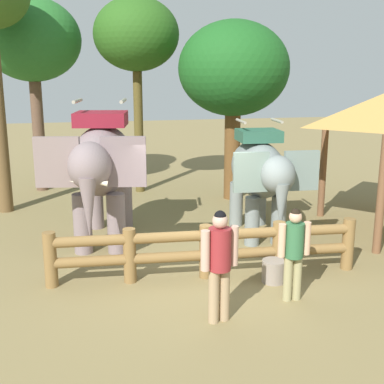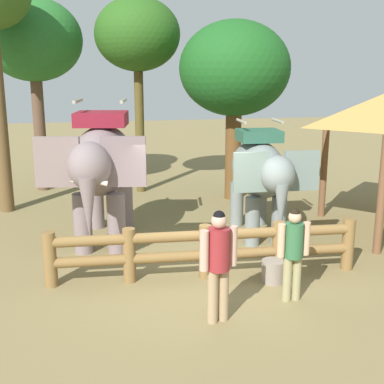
# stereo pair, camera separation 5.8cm
# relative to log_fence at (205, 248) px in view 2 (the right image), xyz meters

# --- Properties ---
(ground_plane) EXTENTS (60.00, 60.00, 0.00)m
(ground_plane) POSITION_rel_log_fence_xyz_m (0.00, 0.29, -0.60)
(ground_plane) COLOR olive
(log_fence) EXTENTS (6.02, 0.59, 1.05)m
(log_fence) POSITION_rel_log_fence_xyz_m (0.00, 0.00, 0.00)
(log_fence) COLOR brown
(log_fence) RESTS_ON ground
(elephant_near_left) EXTENTS (2.29, 3.89, 3.27)m
(elephant_near_left) POSITION_rel_log_fence_xyz_m (-1.83, 2.44, 1.24)
(elephant_near_left) COLOR gray
(elephant_near_left) RESTS_ON ground
(elephant_center) EXTENTS (1.85, 3.25, 2.79)m
(elephant_center) POSITION_rel_log_fence_xyz_m (1.81, 2.11, 0.96)
(elephant_center) COLOR slate
(elephant_center) RESTS_ON ground
(tourist_woman_in_black) EXTENTS (0.59, 0.33, 1.66)m
(tourist_woman_in_black) POSITION_rel_log_fence_xyz_m (1.24, -1.27, 0.36)
(tourist_woman_in_black) COLOR #999162
(tourist_woman_in_black) RESTS_ON ground
(tourist_man_in_blue) EXTENTS (0.63, 0.43, 1.84)m
(tourist_man_in_blue) POSITION_rel_log_fence_xyz_m (-0.20, -1.74, 0.46)
(tourist_man_in_blue) COLOR tan
(tourist_man_in_blue) RESTS_ON ground
(tree_far_left) EXTENTS (2.64, 2.64, 6.08)m
(tree_far_left) POSITION_rel_log_fence_xyz_m (-0.45, 7.32, 4.30)
(tree_far_left) COLOR brown
(tree_far_left) RESTS_ON ground
(tree_back_center) EXTENTS (3.27, 3.27, 5.33)m
(tree_back_center) POSITION_rel_log_fence_xyz_m (2.23, 5.82, 3.28)
(tree_back_center) COLOR brown
(tree_back_center) RESTS_ON ground
(tree_far_right) EXTENTS (3.04, 3.04, 6.11)m
(tree_far_right) POSITION_rel_log_fence_xyz_m (-3.62, 8.21, 4.15)
(tree_far_right) COLOR brown
(tree_far_right) RESTS_ON ground
(feed_bucket) EXTENTS (0.44, 0.44, 0.43)m
(feed_bucket) POSITION_rel_log_fence_xyz_m (1.21, -0.48, -0.39)
(feed_bucket) COLOR gray
(feed_bucket) RESTS_ON ground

